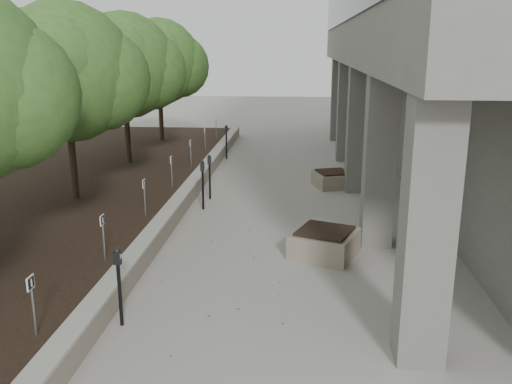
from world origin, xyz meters
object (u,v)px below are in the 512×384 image
(parking_meter_2, at_px, (119,287))
(parking_meter_4, at_px, (210,177))
(crabapple_tree_5, at_px, (159,80))
(planter_back, at_px, (333,179))
(crabapple_tree_3, at_px, (68,102))
(parking_meter_5, at_px, (226,142))
(parking_meter_3, at_px, (203,185))
(planter_front, at_px, (324,242))
(crabapple_tree_4, at_px, (125,88))

(parking_meter_2, height_order, parking_meter_4, parking_meter_2)
(crabapple_tree_5, bearing_deg, planter_back, -41.16)
(crabapple_tree_3, xyz_separation_m, crabapple_tree_5, (0.00, 10.00, 0.00))
(parking_meter_5, distance_m, planter_back, 6.04)
(crabapple_tree_5, distance_m, parking_meter_5, 4.64)
(crabapple_tree_5, distance_m, parking_meter_4, 9.45)
(parking_meter_2, height_order, parking_meter_3, parking_meter_3)
(planter_back, bearing_deg, crabapple_tree_5, 138.84)
(parking_meter_3, distance_m, parking_meter_4, 1.11)
(parking_meter_3, relative_size, parking_meter_4, 1.04)
(parking_meter_2, xyz_separation_m, parking_meter_3, (0.20, 6.89, 0.02))
(parking_meter_3, height_order, planter_front, parking_meter_3)
(parking_meter_2, relative_size, planter_back, 1.21)
(planter_front, bearing_deg, crabapple_tree_3, 157.59)
(parking_meter_4, height_order, parking_meter_5, parking_meter_5)
(parking_meter_4, relative_size, planter_back, 1.20)
(crabapple_tree_3, height_order, parking_meter_5, crabapple_tree_3)
(crabapple_tree_3, relative_size, crabapple_tree_5, 1.00)
(crabapple_tree_3, bearing_deg, parking_meter_4, 23.98)
(parking_meter_4, height_order, planter_front, parking_meter_4)
(parking_meter_3, bearing_deg, parking_meter_4, 76.69)
(crabapple_tree_4, relative_size, planter_front, 4.10)
(parking_meter_3, bearing_deg, planter_front, -57.28)
(parking_meter_4, bearing_deg, parking_meter_5, 83.42)
(parking_meter_2, bearing_deg, crabapple_tree_4, 112.92)
(crabapple_tree_4, distance_m, parking_meter_3, 6.24)
(planter_back, bearing_deg, parking_meter_3, -142.81)
(crabapple_tree_4, relative_size, planter_back, 4.69)
(planter_back, bearing_deg, planter_front, -94.80)
(crabapple_tree_5, height_order, planter_front, crabapple_tree_5)
(parking_meter_2, xyz_separation_m, parking_meter_5, (-0.09, 14.18, 0.01))
(parking_meter_4, xyz_separation_m, planter_front, (3.35, -4.47, -0.39))
(crabapple_tree_4, xyz_separation_m, crabapple_tree_5, (0.00, 5.00, 0.00))
(parking_meter_5, relative_size, planter_back, 1.24)
(crabapple_tree_5, distance_m, planter_front, 14.89)
(crabapple_tree_5, height_order, parking_meter_4, crabapple_tree_5)
(parking_meter_3, relative_size, planter_front, 1.10)
(parking_meter_4, distance_m, planter_back, 4.32)
(crabapple_tree_3, relative_size, parking_meter_3, 3.75)
(parking_meter_2, height_order, parking_meter_5, parking_meter_5)
(planter_back, bearing_deg, crabapple_tree_4, 168.34)
(crabapple_tree_4, relative_size, parking_meter_5, 3.80)
(crabapple_tree_5, height_order, parking_meter_5, crabapple_tree_5)
(parking_meter_3, bearing_deg, planter_back, 24.89)
(crabapple_tree_4, height_order, planter_front, crabapple_tree_4)
(crabapple_tree_3, height_order, planter_front, crabapple_tree_3)
(crabapple_tree_3, xyz_separation_m, planter_front, (6.96, -2.87, -2.81))
(crabapple_tree_3, relative_size, parking_meter_4, 3.90)
(parking_meter_3, distance_m, planter_front, 4.78)
(crabapple_tree_4, xyz_separation_m, parking_meter_4, (3.61, -3.40, -2.42))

